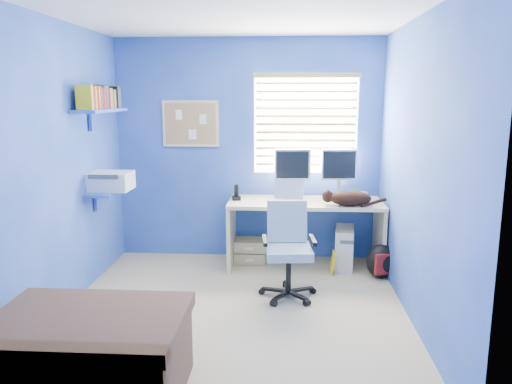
# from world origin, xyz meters

# --- Properties ---
(floor) EXTENTS (3.00, 3.20, 0.00)m
(floor) POSITION_xyz_m (0.00, 0.00, 0.00)
(floor) COLOR tan
(floor) RESTS_ON ground
(ceiling) EXTENTS (3.00, 3.20, 0.00)m
(ceiling) POSITION_xyz_m (0.00, 0.00, 2.50)
(ceiling) COLOR white
(ceiling) RESTS_ON wall_back
(wall_back) EXTENTS (3.00, 0.01, 2.50)m
(wall_back) POSITION_xyz_m (0.00, 1.60, 1.25)
(wall_back) COLOR #214C9E
(wall_back) RESTS_ON ground
(wall_front) EXTENTS (3.00, 0.01, 2.50)m
(wall_front) POSITION_xyz_m (0.00, -1.60, 1.25)
(wall_front) COLOR #214C9E
(wall_front) RESTS_ON ground
(wall_left) EXTENTS (0.01, 3.20, 2.50)m
(wall_left) POSITION_xyz_m (-1.50, 0.00, 1.25)
(wall_left) COLOR #214C9E
(wall_left) RESTS_ON ground
(wall_right) EXTENTS (0.01, 3.20, 2.50)m
(wall_right) POSITION_xyz_m (1.50, 0.00, 1.25)
(wall_right) COLOR #214C9E
(wall_right) RESTS_ON ground
(desk) EXTENTS (1.66, 0.65, 0.74)m
(desk) POSITION_xyz_m (0.65, 1.26, 0.37)
(desk) COLOR beige
(desk) RESTS_ON floor
(laptop) EXTENTS (0.38, 0.33, 0.22)m
(laptop) POSITION_xyz_m (0.44, 1.19, 0.85)
(laptop) COLOR silver
(laptop) RESTS_ON desk
(monitor_left) EXTENTS (0.41, 0.16, 0.54)m
(monitor_left) POSITION_xyz_m (0.51, 1.45, 1.01)
(monitor_left) COLOR silver
(monitor_left) RESTS_ON desk
(monitor_right) EXTENTS (0.41, 0.17, 0.54)m
(monitor_right) POSITION_xyz_m (1.03, 1.48, 1.01)
(monitor_right) COLOR silver
(monitor_right) RESTS_ON desk
(phone) EXTENTS (0.11, 0.13, 0.17)m
(phone) POSITION_xyz_m (-0.10, 1.27, 0.82)
(phone) COLOR black
(phone) RESTS_ON desk
(mug) EXTENTS (0.10, 0.09, 0.10)m
(mug) POSITION_xyz_m (1.21, 1.43, 0.79)
(mug) COLOR #3D8049
(mug) RESTS_ON desk
(cd_spindle) EXTENTS (0.13, 0.13, 0.07)m
(cd_spindle) POSITION_xyz_m (1.28, 1.44, 0.78)
(cd_spindle) COLOR silver
(cd_spindle) RESTS_ON desk
(cat) EXTENTS (0.45, 0.26, 0.16)m
(cat) POSITION_xyz_m (1.10, 1.04, 0.82)
(cat) COLOR black
(cat) RESTS_ON desk
(tower_pc) EXTENTS (0.24, 0.46, 0.45)m
(tower_pc) POSITION_xyz_m (1.08, 1.23, 0.23)
(tower_pc) COLOR beige
(tower_pc) RESTS_ON floor
(drawer_boxes) EXTENTS (0.35, 0.28, 0.27)m
(drawer_boxes) POSITION_xyz_m (0.04, 1.35, 0.14)
(drawer_boxes) COLOR tan
(drawer_boxes) RESTS_ON floor
(yellow_book) EXTENTS (0.03, 0.17, 0.24)m
(yellow_book) POSITION_xyz_m (0.94, 1.03, 0.12)
(yellow_book) COLOR yellow
(yellow_book) RESTS_ON floor
(backpack) EXTENTS (0.37, 0.33, 0.36)m
(backpack) POSITION_xyz_m (1.43, 0.94, 0.18)
(backpack) COLOR black
(backpack) RESTS_ON floor
(bed_corner) EXTENTS (1.13, 0.81, 0.55)m
(bed_corner) POSITION_xyz_m (-0.77, -1.29, 0.27)
(bed_corner) COLOR #4B3428
(bed_corner) RESTS_ON floor
(office_chair) EXTENTS (0.56, 0.56, 0.88)m
(office_chair) POSITION_xyz_m (0.47, 0.42, 0.33)
(office_chair) COLOR black
(office_chair) RESTS_ON floor
(window_blinds) EXTENTS (1.15, 0.05, 1.10)m
(window_blinds) POSITION_xyz_m (0.65, 1.57, 1.55)
(window_blinds) COLOR white
(window_blinds) RESTS_ON ground
(corkboard) EXTENTS (0.64, 0.02, 0.52)m
(corkboard) POSITION_xyz_m (-0.65, 1.58, 1.55)
(corkboard) COLOR beige
(corkboard) RESTS_ON ground
(wall_shelves) EXTENTS (0.42, 0.90, 1.05)m
(wall_shelves) POSITION_xyz_m (-1.35, 0.75, 1.43)
(wall_shelves) COLOR blue
(wall_shelves) RESTS_ON ground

